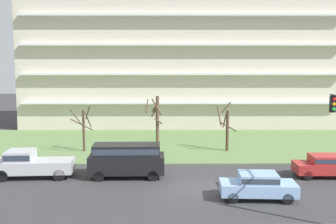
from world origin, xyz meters
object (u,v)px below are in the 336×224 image
tree_left (157,121)px  pickup_silver_near_right (30,163)px  van_black_near_left (127,158)px  sedan_blue_center_right (258,185)px  sedan_red_center_left (326,165)px  tree_center (226,128)px  tree_far_left (83,128)px

tree_left → pickup_silver_near_right: size_ratio=0.92×
van_black_near_left → pickup_silver_near_right: size_ratio=0.95×
tree_left → sedan_blue_center_right: (6.21, -12.61, -1.94)m
sedan_red_center_left → van_black_near_left: bearing=0.8°
tree_left → sedan_red_center_left: (12.06, -8.11, -1.94)m
tree_center → tree_left: bearing=-179.6°
tree_far_left → sedan_blue_center_right: tree_far_left is taller
tree_center → pickup_silver_near_right: size_ratio=0.82×
tree_left → tree_center: size_ratio=1.12×
van_black_near_left → pickup_silver_near_right: 6.72m
tree_left → pickup_silver_near_right: bearing=-136.7°
sedan_blue_center_right → tree_left: bearing=119.3°
sedan_blue_center_right → pickup_silver_near_right: pickup_silver_near_right is taller
tree_left → tree_center: bearing=0.4°
tree_far_left → tree_center: 12.83m
tree_center → pickup_silver_near_right: 17.04m
tree_left → sedan_red_center_left: bearing=-33.9°
tree_center → tree_far_left: bearing=-179.1°
tree_center → sedan_blue_center_right: 12.72m
tree_left → sedan_blue_center_right: tree_left is taller
tree_far_left → tree_center: (12.83, 0.21, -0.05)m
tree_left → pickup_silver_near_right: 11.97m
sedan_red_center_left → pickup_silver_near_right: bearing=0.8°
tree_center → pickup_silver_near_right: (-14.91, -8.17, -1.16)m
tree_far_left → tree_center: size_ratio=0.93×
tree_left → van_black_near_left: tree_left is taller
tree_left → van_black_near_left: (-1.90, -8.11, -1.42)m
van_black_near_left → sedan_red_center_left: bearing=178.8°
van_black_near_left → sedan_blue_center_right: bearing=149.8°
tree_far_left → pickup_silver_near_right: 8.32m
van_black_near_left → sedan_blue_center_right: van_black_near_left is taller
sedan_red_center_left → sedan_blue_center_right: same height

